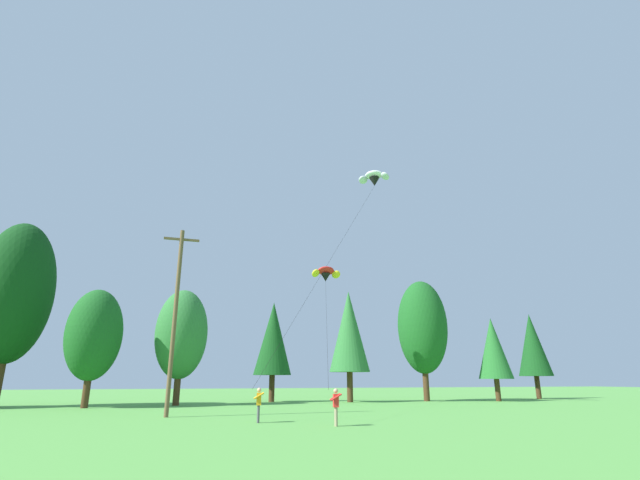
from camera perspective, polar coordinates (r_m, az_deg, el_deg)
The scene contains 13 objects.
treeline_tree_c at distance 46.52m, azimuth -33.30°, elevation -5.31°, with size 5.86×5.86×15.05m.
treeline_tree_d at distance 41.74m, azimuth -25.96°, elevation -10.38°, with size 4.26×4.26×9.11m.
treeline_tree_e at distance 43.06m, azimuth -16.62°, elevation -10.98°, with size 4.43×4.43×9.74m.
treeline_tree_f at distance 47.82m, azimuth -5.77°, elevation -11.90°, with size 3.72×3.72×9.65m.
treeline_tree_g at distance 47.41m, azimuth 3.57°, elevation -11.08°, with size 3.96×3.96×10.74m.
treeline_tree_h at distance 50.58m, azimuth 12.44°, elevation -10.34°, with size 5.09×5.09×12.18m.
treeline_tree_i at distance 52.33m, azimuth 20.48°, elevation -12.33°, with size 3.42×3.42×8.25m.
treeline_tree_j at distance 60.30m, azimuth 24.60°, elevation -11.61°, with size 3.68×3.68×9.46m.
utility_pole at distance 30.21m, azimuth -17.34°, elevation -8.68°, with size 2.20×0.26×11.33m.
kite_flyer_near at distance 25.29m, azimuth -7.52°, elevation -19.08°, with size 0.62×0.65×1.69m.
kite_flyer_mid at distance 23.33m, azimuth 1.96°, elevation -19.42°, with size 0.63×0.66×1.69m.
parafoil_kite_high_white at distance 46.55m, azimuth 6.64°, elevation 7.54°, with size 15.03×15.13×20.29m.
parafoil_kite_mid_red_yellow at distance 44.70m, azimuth 0.72°, elevation -4.17°, with size 7.77×20.00×10.98m.
Camera 1 is at (-5.70, 2.39, 2.11)m, focal length 26.11 mm.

